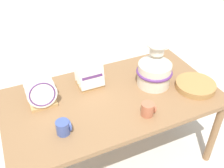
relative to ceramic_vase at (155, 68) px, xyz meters
The scene contains 8 objects.
ground_plane 0.86m from the ceramic_vase, behind, with size 14.00×14.00×0.00m, color beige.
display_table 0.40m from the ceramic_vase, behind, with size 1.52×0.83×0.65m.
ceramic_vase is the anchor object (origin of this frame).
dish_rack_round_plates 0.82m from the ceramic_vase, behind, with size 0.20×0.18×0.22m.
dish_rack_square_plates 0.49m from the ceramic_vase, 156.71° to the left, with size 0.18×0.18×0.21m.
wicker_charger_stack 0.33m from the ceramic_vase, 33.61° to the right, with size 0.29×0.29×0.04m.
mug_terracotta_glaze 0.36m from the ceramic_vase, 127.38° to the right, with size 0.09×0.08×0.09m.
mug_cobalt_glaze 0.78m from the ceramic_vase, 164.78° to the right, with size 0.09×0.08×0.09m.
Camera 1 is at (-0.60, -1.32, 1.83)m, focal length 42.00 mm.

